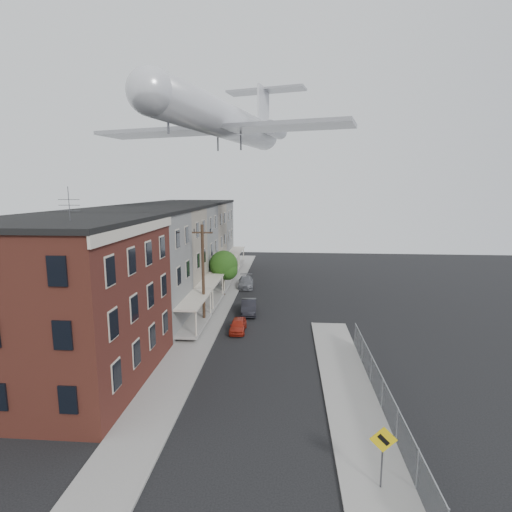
{
  "coord_description": "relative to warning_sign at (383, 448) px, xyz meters",
  "views": [
    {
      "loc": [
        1.71,
        -15.7,
        12.01
      ],
      "look_at": [
        -0.2,
        8.46,
        7.93
      ],
      "focal_mm": 28.0,
      "sensor_mm": 36.0,
      "label": 1
    }
  ],
  "objects": [
    {
      "name": "car_near",
      "position": [
        -7.98,
        17.58,
        -1.33
      ],
      "size": [
        1.35,
        3.27,
        1.11
      ],
      "primitive_type": "imported",
      "rotation": [
        0.0,
        0.0,
        0.01
      ],
      "color": "#A72515",
      "rests_on": "ground"
    },
    {
      "name": "ground",
      "position": [
        -5.6,
        1.03,
        -1.88
      ],
      "size": [
        120.0,
        120.0,
        0.0
      ],
      "primitive_type": "plane",
      "color": "black",
      "rests_on": "ground"
    },
    {
      "name": "sidewalk_right",
      "position": [
        -0.1,
        7.03,
        -1.82
      ],
      "size": [
        3.0,
        26.0,
        0.12
      ],
      "primitive_type": "cube",
      "color": "gray",
      "rests_on": "ground"
    },
    {
      "name": "row_house_c",
      "position": [
        -17.56,
        31.53,
        3.25
      ],
      "size": [
        11.98,
        7.0,
        10.3
      ],
      "color": "slate",
      "rests_on": "ground"
    },
    {
      "name": "street_tree",
      "position": [
        -10.87,
        28.95,
        1.57
      ],
      "size": [
        3.22,
        3.2,
        5.2
      ],
      "color": "black",
      "rests_on": "ground"
    },
    {
      "name": "warning_sign",
      "position": [
        0.0,
        0.0,
        0.0
      ],
      "size": [
        1.1,
        0.11,
        2.8
      ],
      "color": "#515156",
      "rests_on": "ground"
    },
    {
      "name": "curb_left",
      "position": [
        -9.65,
        25.03,
        -1.81
      ],
      "size": [
        0.15,
        62.0,
        0.14
      ],
      "primitive_type": "cube",
      "color": "gray",
      "rests_on": "ground"
    },
    {
      "name": "corner_building",
      "position": [
        -17.6,
        8.03,
        3.28
      ],
      "size": [
        10.31,
        12.3,
        12.15
      ],
      "color": "#381A12",
      "rests_on": "ground"
    },
    {
      "name": "car_far",
      "position": [
        -8.94,
        33.17,
        -1.23
      ],
      "size": [
        2.17,
        4.63,
        1.31
      ],
      "primitive_type": "imported",
      "rotation": [
        0.0,
        0.0,
        0.08
      ],
      "color": "slate",
      "rests_on": "ground"
    },
    {
      "name": "row_house_b",
      "position": [
        -17.56,
        24.53,
        3.25
      ],
      "size": [
        11.98,
        7.0,
        10.3
      ],
      "color": "gray",
      "rests_on": "ground"
    },
    {
      "name": "curb_right",
      "position": [
        -1.55,
        7.03,
        -1.81
      ],
      "size": [
        0.15,
        26.0,
        0.14
      ],
      "primitive_type": "cube",
      "color": "gray",
      "rests_on": "ground"
    },
    {
      "name": "chainlink_fence",
      "position": [
        1.4,
        6.03,
        -0.89
      ],
      "size": [
        0.06,
        18.06,
        1.9
      ],
      "color": "gray",
      "rests_on": "ground"
    },
    {
      "name": "row_house_e",
      "position": [
        -17.56,
        45.53,
        3.25
      ],
      "size": [
        11.98,
        7.0,
        10.3
      ],
      "color": "slate",
      "rests_on": "ground"
    },
    {
      "name": "row_house_d",
      "position": [
        -17.56,
        38.53,
        3.25
      ],
      "size": [
        11.98,
        7.0,
        10.3
      ],
      "color": "gray",
      "rests_on": "ground"
    },
    {
      "name": "utility_pole",
      "position": [
        -11.2,
        19.03,
        2.79
      ],
      "size": [
        1.8,
        0.26,
        9.0
      ],
      "color": "black",
      "rests_on": "ground"
    },
    {
      "name": "sidewalk_left",
      "position": [
        -11.1,
        25.03,
        -1.82
      ],
      "size": [
        3.0,
        62.0,
        0.12
      ],
      "primitive_type": "cube",
      "color": "gray",
      "rests_on": "ground"
    },
    {
      "name": "row_house_a",
      "position": [
        -17.56,
        17.53,
        3.25
      ],
      "size": [
        11.98,
        7.0,
        10.3
      ],
      "color": "slate",
      "rests_on": "ground"
    },
    {
      "name": "car_mid",
      "position": [
        -7.54,
        22.64,
        -1.2
      ],
      "size": [
        1.75,
        4.22,
        1.36
      ],
      "primitive_type": "imported",
      "rotation": [
        0.0,
        0.0,
        0.08
      ],
      "color": "black",
      "rests_on": "ground"
    },
    {
      "name": "airplane",
      "position": [
        -10.45,
        29.48,
        17.27
      ],
      "size": [
        27.53,
        31.47,
        9.07
      ],
      "color": "silver",
      "rests_on": "ground"
    }
  ]
}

